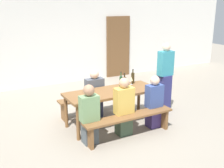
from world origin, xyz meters
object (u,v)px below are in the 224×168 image
object	(u,v)px
tasting_table	(112,95)
wine_glass_1	(131,79)
wine_glass_0	(92,93)
bench_near	(129,120)
seated_guest_far_0	(95,95)
seated_guest_near_2	(154,103)
seated_guest_near_1	(124,108)
wooden_door	(118,47)
seated_guest_near_0	(89,116)
wine_bottle_0	(121,81)
bench_far	(98,99)
wine_bottle_2	(133,78)
standing_host	(165,79)
wine_bottle_1	(124,82)

from	to	relation	value
tasting_table	wine_glass_1	xyz separation A→B (m)	(0.61, 0.20, 0.21)
wine_glass_0	bench_near	bearing A→B (deg)	-37.00
seated_guest_far_0	seated_guest_near_2	bearing A→B (deg)	38.51
seated_guest_near_1	bench_near	bearing A→B (deg)	-167.65
wooden_door	wine_glass_0	world-z (taller)	wooden_door
tasting_table	wooden_door	bearing A→B (deg)	57.88
bench_near	seated_guest_near_1	world-z (taller)	seated_guest_near_1
seated_guest_near_0	wine_bottle_0	bearing A→B (deg)	-56.44
tasting_table	bench_far	bearing A→B (deg)	90.00
wooden_door	seated_guest_near_2	size ratio (longest dim) A/B	1.89
wine_glass_0	seated_guest_near_0	distance (m)	0.47
wine_bottle_2	wooden_door	bearing A→B (deg)	65.05
bench_far	seated_guest_far_0	size ratio (longest dim) A/B	1.70
bench_far	standing_host	size ratio (longest dim) A/B	1.14
wine_bottle_1	wine_glass_1	xyz separation A→B (m)	(0.24, 0.10, 0.01)
bench_far	seated_guest_near_0	xyz separation A→B (m)	(-0.77, -1.22, 0.19)
standing_host	wine_glass_1	bearing A→B (deg)	-10.25
seated_guest_near_0	tasting_table	bearing A→B (deg)	-55.16
seated_guest_near_2	bench_far	bearing A→B (deg)	29.82
bench_near	seated_guest_near_2	size ratio (longest dim) A/B	1.70
wine_glass_0	wine_bottle_1	bearing A→B (deg)	20.40
seated_guest_far_0	standing_host	bearing A→B (deg)	73.16
wine_bottle_1	wine_glass_0	size ratio (longest dim) A/B	2.01
standing_host	wine_glass_0	bearing A→B (deg)	8.35
seated_guest_near_0	standing_host	size ratio (longest dim) A/B	0.69
standing_host	seated_guest_near_1	bearing A→B (deg)	21.52
seated_guest_near_2	standing_host	world-z (taller)	standing_host
bench_near	wine_bottle_1	xyz separation A→B (m)	(0.37, 0.79, 0.51)
seated_guest_near_2	standing_host	size ratio (longest dim) A/B	0.67
seated_guest_near_2	seated_guest_far_0	world-z (taller)	same
seated_guest_near_1	standing_host	bearing A→B (deg)	-68.48
wooden_door	wine_glass_0	bearing A→B (deg)	-126.52
wooden_door	bench_far	size ratio (longest dim) A/B	1.11
wine_glass_1	wine_bottle_0	bearing A→B (deg)	-179.27
tasting_table	wine_bottle_2	distance (m)	0.78
wine_bottle_0	standing_host	xyz separation A→B (m)	(1.11, -0.15, -0.07)
seated_guest_near_0	wooden_door	bearing A→B (deg)	-36.30
wine_bottle_0	wine_glass_1	xyz separation A→B (m)	(0.28, 0.00, 0.01)
wine_bottle_1	wine_bottle_2	distance (m)	0.37
bench_near	wine_glass_0	world-z (taller)	wine_glass_0
bench_far	seated_guest_far_0	world-z (taller)	seated_guest_far_0
wine_bottle_2	seated_guest_near_0	size ratio (longest dim) A/B	0.29
wine_glass_0	seated_guest_far_0	world-z (taller)	seated_guest_far_0
tasting_table	seated_guest_near_1	bearing A→B (deg)	-93.52
wine_bottle_0	wine_glass_0	size ratio (longest dim) A/B	2.12
wooden_door	wine_glass_0	distance (m)	4.68
tasting_table	seated_guest_near_0	xyz separation A→B (m)	(-0.77, -0.53, -0.12)
wine_bottle_1	bench_far	bearing A→B (deg)	122.50
bench_near	wine_bottle_2	xyz separation A→B (m)	(0.70, 0.96, 0.53)
wine_glass_0	wine_bottle_0	bearing A→B (deg)	25.95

